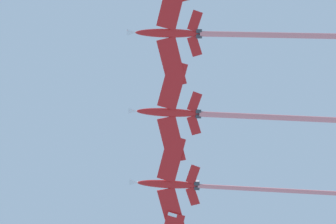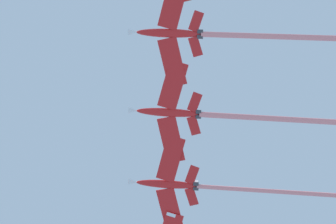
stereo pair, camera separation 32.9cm
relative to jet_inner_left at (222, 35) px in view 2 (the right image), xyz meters
name	(u,v)px [view 2 (the right image)]	position (x,y,z in m)	size (l,w,h in m)	color
jet_inner_left	(222,35)	(0.00, 0.00, 0.00)	(45.83, 22.47, 9.39)	red
jet_centre	(230,116)	(6.59, 13.69, 0.03)	(49.73, 23.14, 8.43)	red
jet_inner_right	(214,187)	(8.61, 27.98, -0.02)	(50.46, 24.06, 9.54)	red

